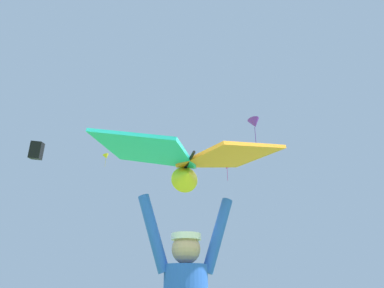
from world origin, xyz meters
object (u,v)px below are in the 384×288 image
(held_stunt_kite, at_px, (188,160))
(distant_kite_black_low_left, at_px, (36,151))
(distant_kite_purple_mid_right, at_px, (254,123))
(distant_kite_yellow_far_center, at_px, (106,157))
(distant_kite_magenta_overhead_distant, at_px, (227,166))

(held_stunt_kite, height_order, distant_kite_black_low_left, distant_kite_black_low_left)
(distant_kite_purple_mid_right, bearing_deg, distant_kite_yellow_far_center, 151.56)
(held_stunt_kite, distance_m, distant_kite_yellow_far_center, 38.43)
(distant_kite_yellow_far_center, distance_m, distant_kite_purple_mid_right, 18.79)
(distant_kite_yellow_far_center, bearing_deg, distant_kite_purple_mid_right, -28.44)
(distant_kite_black_low_left, distance_m, distant_kite_magenta_overhead_distant, 19.27)
(distant_kite_yellow_far_center, xyz_separation_m, distant_kite_purple_mid_right, (16.52, -8.95, -0.32))
(distant_kite_magenta_overhead_distant, xyz_separation_m, distant_kite_purple_mid_right, (2.36, -4.60, 2.65))
(held_stunt_kite, relative_size, distant_kite_purple_mid_right, 0.65)
(held_stunt_kite, bearing_deg, distant_kite_yellow_far_center, 108.44)
(held_stunt_kite, distance_m, distant_kite_magenta_overhead_distant, 31.72)
(distant_kite_black_low_left, bearing_deg, held_stunt_kite, -57.66)
(distant_kite_yellow_far_center, bearing_deg, distant_kite_black_low_left, -85.95)
(distant_kite_yellow_far_center, height_order, distant_kite_magenta_overhead_distant, distant_kite_yellow_far_center)
(held_stunt_kite, xyz_separation_m, distant_kite_magenta_overhead_distant, (2.77, 29.79, 10.53))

